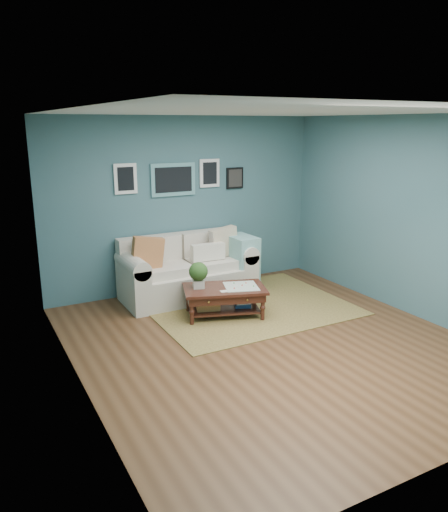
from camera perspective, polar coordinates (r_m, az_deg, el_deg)
room_shell at (r=5.78m, az=5.44°, el=2.68°), size 5.00×5.02×2.70m
area_rug at (r=7.30m, az=2.74°, el=-5.73°), size 2.79×2.23×0.01m
loveseat at (r=7.63m, az=-3.65°, el=-1.51°), size 2.03×0.92×1.05m
coffee_table at (r=6.83m, az=-0.44°, el=-4.19°), size 1.25×0.97×0.77m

